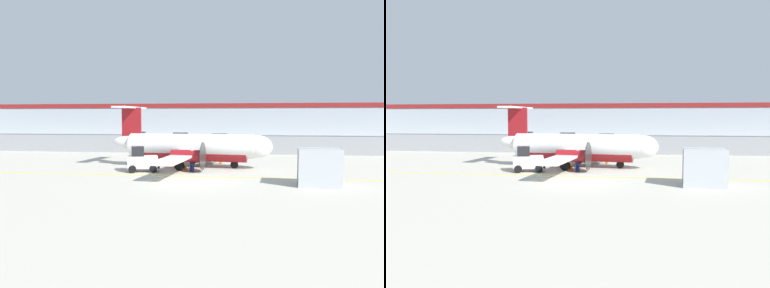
% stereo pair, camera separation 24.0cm
% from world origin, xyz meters
% --- Properties ---
extents(ground_plane, '(140.00, 140.00, 0.01)m').
position_xyz_m(ground_plane, '(0.00, 2.00, 0.00)').
color(ground_plane, '#B7B2A3').
extents(perimeter_fence, '(98.00, 0.10, 2.10)m').
position_xyz_m(perimeter_fence, '(0.00, 18.00, 1.12)').
color(perimeter_fence, gray).
rests_on(perimeter_fence, ground).
extents(parking_lot_strip, '(98.00, 17.00, 0.12)m').
position_xyz_m(parking_lot_strip, '(0.00, 29.50, 0.06)').
color(parking_lot_strip, '#38383A').
rests_on(parking_lot_strip, ground).
extents(background_building, '(91.00, 8.10, 6.50)m').
position_xyz_m(background_building, '(0.00, 47.99, 3.26)').
color(background_building, '#A8B2BC').
rests_on(background_building, ground).
extents(commuter_airplane, '(13.40, 16.08, 4.92)m').
position_xyz_m(commuter_airplane, '(-0.86, 6.80, 1.60)').
color(commuter_airplane, white).
rests_on(commuter_airplane, ground).
extents(baggage_tug, '(2.54, 1.89, 1.88)m').
position_xyz_m(baggage_tug, '(-4.26, 3.67, 0.86)').
color(baggage_tug, silver).
rests_on(baggage_tug, ground).
extents(ground_crew_worker, '(0.52, 0.46, 1.70)m').
position_xyz_m(ground_crew_worker, '(-0.58, 4.03, 0.95)').
color(ground_crew_worker, '#191E4C').
rests_on(ground_crew_worker, ground).
extents(cargo_container, '(2.58, 2.22, 2.20)m').
position_xyz_m(cargo_container, '(7.61, -0.46, 1.10)').
color(cargo_container, '#B7BCC1').
rests_on(cargo_container, ground).
extents(traffic_cone_near_left, '(0.36, 0.36, 0.64)m').
position_xyz_m(traffic_cone_near_left, '(1.25, 9.03, 0.31)').
color(traffic_cone_near_left, orange).
rests_on(traffic_cone_near_left, ground).
extents(traffic_cone_near_right, '(0.36, 0.36, 0.64)m').
position_xyz_m(traffic_cone_near_right, '(-3.12, 8.09, 0.31)').
color(traffic_cone_near_right, orange).
rests_on(traffic_cone_near_right, ground).
extents(traffic_cone_far_left, '(0.36, 0.36, 0.64)m').
position_xyz_m(traffic_cone_far_left, '(-1.21, 4.88, 0.31)').
color(traffic_cone_far_left, orange).
rests_on(traffic_cone_far_left, ground).
extents(parked_car_0, '(4.33, 2.28, 1.58)m').
position_xyz_m(parked_car_0, '(-13.85, 35.67, 0.89)').
color(parked_car_0, red).
rests_on(parked_car_0, parking_lot_strip).
extents(parked_car_1, '(4.33, 2.29, 1.58)m').
position_xyz_m(parked_car_1, '(-6.44, 32.98, 0.89)').
color(parked_car_1, '#B28C19').
rests_on(parked_car_1, parking_lot_strip).
extents(parked_car_2, '(4.31, 2.24, 1.58)m').
position_xyz_m(parked_car_2, '(-0.12, 30.39, 0.89)').
color(parked_car_2, slate).
rests_on(parked_car_2, parking_lot_strip).
extents(parked_car_3, '(4.30, 2.21, 1.58)m').
position_xyz_m(parked_car_3, '(7.35, 26.12, 0.89)').
color(parked_car_3, '#B28C19').
rests_on(parked_car_3, parking_lot_strip).
extents(parked_car_4, '(4.21, 2.01, 1.58)m').
position_xyz_m(parked_car_4, '(14.30, 25.95, 0.89)').
color(parked_car_4, navy).
rests_on(parked_car_4, parking_lot_strip).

